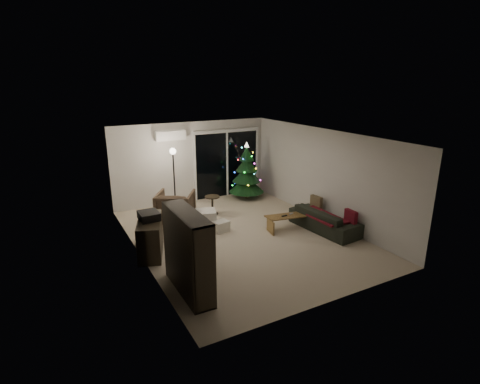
# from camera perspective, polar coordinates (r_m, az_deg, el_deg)

# --- Properties ---
(room) EXTENTS (6.50, 7.51, 2.60)m
(room) POSITION_cam_1_polar(r_m,az_deg,el_deg) (10.49, -1.40, 1.76)
(room) COLOR beige
(room) RESTS_ON ground
(bookshelf) EXTENTS (0.42, 1.55, 1.54)m
(bookshelf) POSITION_cam_1_polar(r_m,az_deg,el_deg) (6.80, -9.45, -9.41)
(bookshelf) COLOR #2D261A
(bookshelf) RESTS_ON floor
(media_cabinet) EXTENTS (0.88, 1.38, 0.81)m
(media_cabinet) POSITION_cam_1_polar(r_m,az_deg,el_deg) (8.59, -13.50, -6.59)
(media_cabinet) COLOR #2D261A
(media_cabinet) RESTS_ON floor
(stereo) EXTENTS (0.41, 0.48, 0.17)m
(stereo) POSITION_cam_1_polar(r_m,az_deg,el_deg) (8.41, -13.73, -3.53)
(stereo) COLOR black
(stereo) RESTS_ON media_cabinet
(armchair) EXTENTS (1.30, 1.31, 0.87)m
(armchair) POSITION_cam_1_polar(r_m,az_deg,el_deg) (10.20, -9.79, -2.33)
(armchair) COLOR brown
(armchair) RESTS_ON floor
(ottoman) EXTENTS (0.65, 0.65, 0.46)m
(ottoman) POSITION_cam_1_polar(r_m,az_deg,el_deg) (9.86, -5.22, -4.10)
(ottoman) COLOR white
(ottoman) RESTS_ON floor
(cardboard_box_a) EXTENTS (0.41, 0.33, 0.26)m
(cardboard_box_a) POSITION_cam_1_polar(r_m,az_deg,el_deg) (9.79, -8.45, -5.02)
(cardboard_box_a) COLOR white
(cardboard_box_a) RESTS_ON floor
(cardboard_box_b) EXTENTS (0.43, 0.36, 0.27)m
(cardboard_box_b) POSITION_cam_1_polar(r_m,az_deg,el_deg) (9.62, -2.92, -5.22)
(cardboard_box_b) COLOR white
(cardboard_box_b) RESTS_ON floor
(side_table) EXTENTS (0.51, 0.51, 0.53)m
(side_table) POSITION_cam_1_polar(r_m,az_deg,el_deg) (10.79, -4.22, -2.00)
(side_table) COLOR #2D261A
(side_table) RESTS_ON floor
(floor_lamp) EXTENTS (0.30, 0.30, 1.85)m
(floor_lamp) POSITION_cam_1_polar(r_m,az_deg,el_deg) (10.82, -9.97, 1.48)
(floor_lamp) COLOR black
(floor_lamp) RESTS_ON floor
(sofa) EXTENTS (0.92, 1.99, 0.56)m
(sofa) POSITION_cam_1_polar(r_m,az_deg,el_deg) (9.88, 12.74, -4.12)
(sofa) COLOR black
(sofa) RESTS_ON floor
(sofa_throw) EXTENTS (0.60, 1.39, 0.05)m
(sofa_throw) POSITION_cam_1_polar(r_m,az_deg,el_deg) (9.77, 12.34, -3.54)
(sofa_throw) COLOR #61090F
(sofa_throw) RESTS_ON sofa
(cushion_a) EXTENTS (0.14, 0.38, 0.37)m
(cushion_a) POSITION_cam_1_polar(r_m,az_deg,el_deg) (10.42, 11.53, -1.60)
(cushion_a) COLOR olive
(cushion_a) RESTS_ON sofa
(cushion_b) EXTENTS (0.14, 0.38, 0.37)m
(cushion_b) POSITION_cam_1_polar(r_m,az_deg,el_deg) (9.53, 16.52, -3.76)
(cushion_b) COLOR #61090F
(cushion_b) RESTS_ON sofa
(coffee_table) EXTENTS (1.24, 0.62, 0.38)m
(coffee_table) POSITION_cam_1_polar(r_m,az_deg,el_deg) (9.82, 7.45, -4.55)
(coffee_table) COLOR olive
(coffee_table) RESTS_ON floor
(remote_a) EXTENTS (0.15, 0.04, 0.02)m
(remote_a) POSITION_cam_1_polar(r_m,az_deg,el_deg) (9.67, 6.78, -3.62)
(remote_a) COLOR black
(remote_a) RESTS_ON coffee_table
(remote_b) EXTENTS (0.14, 0.08, 0.02)m
(remote_b) POSITION_cam_1_polar(r_m,az_deg,el_deg) (9.84, 7.80, -3.28)
(remote_b) COLOR slate
(remote_b) RESTS_ON coffee_table
(christmas_tree) EXTENTS (1.44, 1.44, 1.84)m
(christmas_tree) POSITION_cam_1_polar(r_m,az_deg,el_deg) (12.06, 1.00, 3.31)
(christmas_tree) COLOR #18401B
(christmas_tree) RESTS_ON floor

